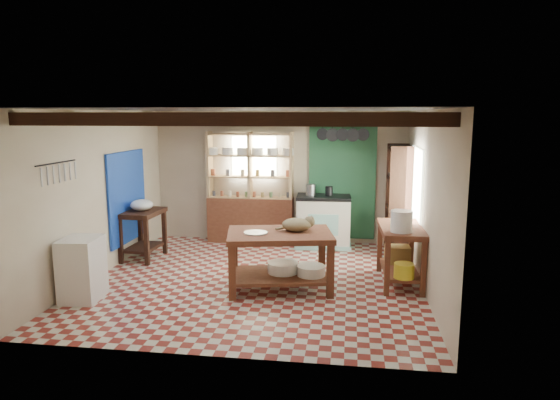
# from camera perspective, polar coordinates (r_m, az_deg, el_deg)

# --- Properties ---
(floor) EXTENTS (5.00, 5.00, 0.02)m
(floor) POSITION_cam_1_polar(r_m,az_deg,el_deg) (7.84, -2.74, -9.18)
(floor) COLOR maroon
(floor) RESTS_ON ground
(ceiling) EXTENTS (5.00, 5.00, 0.02)m
(ceiling) POSITION_cam_1_polar(r_m,az_deg,el_deg) (7.41, -2.90, 10.27)
(ceiling) COLOR #4D4D52
(ceiling) RESTS_ON wall_back
(wall_back) EXTENTS (5.00, 0.04, 2.60)m
(wall_back) POSITION_cam_1_polar(r_m,az_deg,el_deg) (9.96, -0.10, 2.65)
(wall_back) COLOR beige
(wall_back) RESTS_ON floor
(wall_front) EXTENTS (5.00, 0.04, 2.60)m
(wall_front) POSITION_cam_1_polar(r_m,az_deg,el_deg) (5.13, -8.10, -4.23)
(wall_front) COLOR beige
(wall_front) RESTS_ON floor
(wall_left) EXTENTS (0.04, 5.00, 2.60)m
(wall_left) POSITION_cam_1_polar(r_m,az_deg,el_deg) (8.35, -19.91, 0.69)
(wall_left) COLOR beige
(wall_left) RESTS_ON floor
(wall_right) EXTENTS (0.04, 5.00, 2.60)m
(wall_right) POSITION_cam_1_polar(r_m,az_deg,el_deg) (7.46, 16.39, -0.14)
(wall_right) COLOR beige
(wall_right) RESTS_ON floor
(ceiling_beams) EXTENTS (5.00, 3.80, 0.15)m
(ceiling_beams) POSITION_cam_1_polar(r_m,az_deg,el_deg) (7.41, -2.89, 9.35)
(ceiling_beams) COLOR #311A11
(ceiling_beams) RESTS_ON ceiling
(blue_wall_patch) EXTENTS (0.04, 1.40, 1.60)m
(blue_wall_patch) POSITION_cam_1_polar(r_m,az_deg,el_deg) (9.16, -17.06, 0.34)
(blue_wall_patch) COLOR #163DA9
(blue_wall_patch) RESTS_ON wall_left
(green_wall_patch) EXTENTS (1.30, 0.04, 2.30)m
(green_wall_patch) POSITION_cam_1_polar(r_m,az_deg,el_deg) (9.83, 7.11, 2.20)
(green_wall_patch) COLOR #215435
(green_wall_patch) RESTS_ON wall_back
(window_back) EXTENTS (0.90, 0.02, 0.80)m
(window_back) POSITION_cam_1_polar(r_m,az_deg,el_deg) (9.98, -2.97, 4.97)
(window_back) COLOR silver
(window_back) RESTS_ON wall_back
(window_right) EXTENTS (0.02, 1.30, 1.20)m
(window_right) POSITION_cam_1_polar(r_m,az_deg,el_deg) (8.43, 15.33, 1.69)
(window_right) COLOR silver
(window_right) RESTS_ON wall_right
(utensil_rail) EXTENTS (0.06, 0.90, 0.28)m
(utensil_rail) POSITION_cam_1_polar(r_m,az_deg,el_deg) (7.23, -24.13, 2.94)
(utensil_rail) COLOR black
(utensil_rail) RESTS_ON wall_left
(pot_rack) EXTENTS (0.86, 0.12, 0.36)m
(pot_rack) POSITION_cam_1_polar(r_m,az_deg,el_deg) (9.34, 7.18, 7.53)
(pot_rack) COLOR black
(pot_rack) RESTS_ON ceiling
(shelving_unit) EXTENTS (1.70, 0.34, 2.20)m
(shelving_unit) POSITION_cam_1_polar(r_m,az_deg,el_deg) (9.89, -3.41, 1.42)
(shelving_unit) COLOR tan
(shelving_unit) RESTS_ON floor
(tall_rack) EXTENTS (0.40, 0.86, 2.00)m
(tall_rack) POSITION_cam_1_polar(r_m,az_deg,el_deg) (9.25, 13.38, -0.04)
(tall_rack) COLOR #311A11
(tall_rack) RESTS_ON floor
(work_table) EXTENTS (1.66, 1.27, 0.85)m
(work_table) POSITION_cam_1_polar(r_m,az_deg,el_deg) (7.34, -0.02, -6.93)
(work_table) COLOR brown
(work_table) RESTS_ON floor
(stove) EXTENTS (1.05, 0.74, 1.00)m
(stove) POSITION_cam_1_polar(r_m,az_deg,el_deg) (9.66, 4.97, -2.42)
(stove) COLOR silver
(stove) RESTS_ON floor
(prep_table) EXTENTS (0.63, 0.88, 0.87)m
(prep_table) POSITION_cam_1_polar(r_m,az_deg,el_deg) (9.16, -15.37, -3.83)
(prep_table) COLOR #311A11
(prep_table) RESTS_ON floor
(white_cabinet) EXTENTS (0.52, 0.61, 0.87)m
(white_cabinet) POSITION_cam_1_polar(r_m,az_deg,el_deg) (7.44, -21.70, -7.34)
(white_cabinet) COLOR white
(white_cabinet) RESTS_ON floor
(right_counter) EXTENTS (0.66, 1.25, 0.88)m
(right_counter) POSITION_cam_1_polar(r_m,az_deg,el_deg) (7.77, 13.56, -6.13)
(right_counter) COLOR brown
(right_counter) RESTS_ON floor
(cat) EXTENTS (0.52, 0.46, 0.20)m
(cat) POSITION_cam_1_polar(r_m,az_deg,el_deg) (7.27, 1.92, -2.84)
(cat) COLOR #9A8559
(cat) RESTS_ON work_table
(steel_tray) EXTENTS (0.40, 0.40, 0.02)m
(steel_tray) POSITION_cam_1_polar(r_m,az_deg,el_deg) (7.17, -2.80, -3.76)
(steel_tray) COLOR #939299
(steel_tray) RESTS_ON work_table
(basin_large) EXTENTS (0.53, 0.53, 0.16)m
(basin_large) POSITION_cam_1_polar(r_m,az_deg,el_deg) (7.43, 0.34, -7.71)
(basin_large) COLOR white
(basin_large) RESTS_ON work_table
(basin_small) EXTENTS (0.48, 0.48, 0.14)m
(basin_small) POSITION_cam_1_polar(r_m,az_deg,el_deg) (7.32, 3.57, -8.04)
(basin_small) COLOR white
(basin_small) RESTS_ON work_table
(kettle_left) EXTENTS (0.20, 0.20, 0.22)m
(kettle_left) POSITION_cam_1_polar(r_m,az_deg,el_deg) (9.55, 3.52, 1.17)
(kettle_left) COLOR #939299
(kettle_left) RESTS_ON stove
(kettle_right) EXTENTS (0.15, 0.15, 0.18)m
(kettle_right) POSITION_cam_1_polar(r_m,az_deg,el_deg) (9.55, 5.62, 1.04)
(kettle_right) COLOR black
(kettle_right) RESTS_ON stove
(enamel_bowl) EXTENTS (0.41, 0.41, 0.20)m
(enamel_bowl) POSITION_cam_1_polar(r_m,az_deg,el_deg) (9.06, -15.53, -0.55)
(enamel_bowl) COLOR white
(enamel_bowl) RESTS_ON prep_table
(white_bucket) EXTENTS (0.32, 0.32, 0.31)m
(white_bucket) POSITION_cam_1_polar(r_m,az_deg,el_deg) (7.29, 13.72, -2.38)
(white_bucket) COLOR white
(white_bucket) RESTS_ON right_counter
(wicker_basket) EXTENTS (0.39, 0.32, 0.27)m
(wicker_basket) POSITION_cam_1_polar(r_m,az_deg,el_deg) (8.08, 13.26, -6.06)
(wicker_basket) COLOR olive
(wicker_basket) RESTS_ON right_counter
(yellow_tub) EXTENTS (0.30, 0.30, 0.21)m
(yellow_tub) POSITION_cam_1_polar(r_m,az_deg,el_deg) (7.37, 13.99, -7.84)
(yellow_tub) COLOR yellow
(yellow_tub) RESTS_ON right_counter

